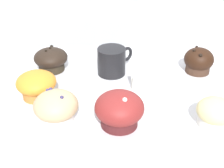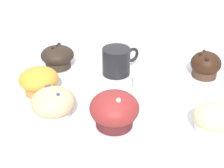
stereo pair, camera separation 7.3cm
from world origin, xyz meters
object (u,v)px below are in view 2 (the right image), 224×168
muffin_front_right (205,65)px  coffee_cup (117,61)px  muffin_front_left (58,57)px  muffin_back_center (53,104)px  muffin_front_center (39,81)px  muffin_back_right (213,119)px  muffin_back_left (114,110)px

muffin_front_right → coffee_cup: coffee_cup is taller
muffin_front_left → muffin_back_center: size_ratio=0.97×
muffin_front_right → coffee_cup: (-0.27, -0.00, 0.01)m
coffee_cup → muffin_front_center: bearing=-147.7°
muffin_front_center → muffin_back_center: 0.12m
muffin_back_right → muffin_front_left: muffin_front_left is taller
muffin_back_left → muffin_front_left: muffin_back_left is taller
muffin_front_center → muffin_back_right: size_ratio=1.18×
muffin_back_right → muffin_front_right: muffin_front_right is taller
muffin_back_left → muffin_front_center: bearing=149.8°
muffin_back_left → coffee_cup: muffin_back_left is taller
muffin_front_center → muffin_back_left: (0.22, -0.13, 0.00)m
muffin_front_center → coffee_cup: 0.25m
muffin_front_center → muffin_front_right: 0.50m
muffin_front_center → muffin_front_right: size_ratio=1.19×
muffin_front_right → coffee_cup: size_ratio=0.81×
muffin_front_center → muffin_front_left: muffin_front_left is taller
muffin_back_center → coffee_cup: bearing=59.1°
muffin_back_left → coffee_cup: 0.26m
muffin_back_center → muffin_front_center: bearing=122.8°
muffin_back_left → muffin_back_right: 0.23m
coffee_cup → muffin_back_center: bearing=-120.9°
muffin_front_center → coffee_cup: coffee_cup is taller
muffin_front_right → muffin_back_center: (-0.41, -0.24, -0.00)m
muffin_front_center → muffin_back_left: muffin_back_left is taller
muffin_back_right → muffin_back_center: muffin_back_center is taller
muffin_back_center → coffee_cup: 0.28m
muffin_back_right → coffee_cup: bearing=132.1°
muffin_front_center → muffin_front_right: bearing=16.0°
muffin_back_right → muffin_back_center: (-0.38, 0.03, 0.00)m
muffin_front_right → muffin_back_center: bearing=-149.5°
muffin_front_center → muffin_back_right: (0.45, -0.13, -0.00)m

